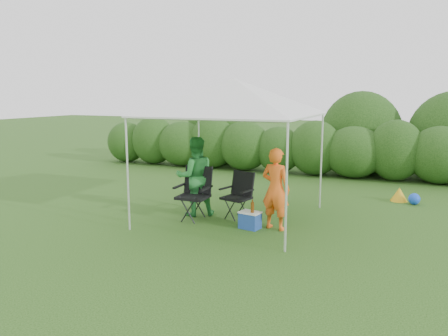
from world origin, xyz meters
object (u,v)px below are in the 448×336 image
at_px(canopy, 233,97).
at_px(cooler, 250,220).
at_px(man, 276,189).
at_px(woman, 195,176).
at_px(chair_left, 195,189).
at_px(chair_right, 239,192).

distance_m(canopy, cooler, 2.43).
height_order(man, woman, woman).
bearing_deg(chair_left, man, -2.88).
height_order(chair_left, man, man).
bearing_deg(chair_left, cooler, -10.80).
bearing_deg(chair_right, cooler, -38.78).
xyz_separation_m(man, cooler, (-0.45, -0.16, -0.61)).
height_order(chair_right, man, man).
bearing_deg(man, woman, 3.69).
relative_size(chair_right, man, 0.61).
height_order(canopy, chair_left, canopy).
relative_size(chair_left, man, 0.69).
xyz_separation_m(canopy, cooler, (0.56, -0.54, -2.30)).
relative_size(canopy, woman, 1.87).
distance_m(man, woman, 1.84).
height_order(canopy, man, canopy).
distance_m(man, cooler, 0.77).
xyz_separation_m(canopy, woman, (-0.81, -0.09, -1.63)).
xyz_separation_m(canopy, chair_left, (-0.70, -0.33, -1.86)).
bearing_deg(canopy, chair_left, -155.14).
bearing_deg(woman, canopy, 151.76).
bearing_deg(chair_left, chair_right, 28.56).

